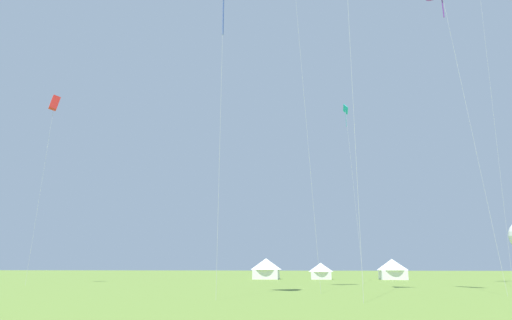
# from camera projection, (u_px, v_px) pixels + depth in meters

# --- Properties ---
(kite_red_box) EXTENTS (1.42, 2.44, 22.23)m
(kite_red_box) POSITION_uv_depth(u_px,v_px,m) (54.00, 103.00, 52.50)
(kite_red_box) COLOR red
(kite_red_box) RESTS_ON ground
(kite_cyan_diamond) EXTENTS (1.04, 3.08, 22.60)m
(kite_cyan_diamond) POSITION_uv_depth(u_px,v_px,m) (346.00, 117.00, 55.84)
(kite_cyan_diamond) COLOR #1EB7CC
(kite_cyan_diamond) RESTS_ON ground
(festival_tent_right) EXTENTS (4.78, 4.78, 3.11)m
(festival_tent_right) POSITION_uv_depth(u_px,v_px,m) (266.00, 268.00, 66.21)
(festival_tent_right) COLOR white
(festival_tent_right) RESTS_ON ground
(festival_tent_center) EXTENTS (3.74, 3.74, 2.43)m
(festival_tent_center) POSITION_uv_depth(u_px,v_px,m) (321.00, 270.00, 65.11)
(festival_tent_center) COLOR white
(festival_tent_center) RESTS_ON ground
(festival_tent_left) EXTENTS (4.58, 4.58, 2.98)m
(festival_tent_left) POSITION_uv_depth(u_px,v_px,m) (392.00, 268.00, 63.92)
(festival_tent_left) COLOR white
(festival_tent_left) RESTS_ON ground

